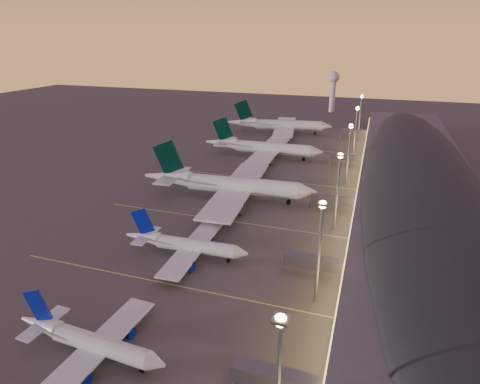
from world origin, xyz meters
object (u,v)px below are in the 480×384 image
(airliner_wide_near, at_px, (228,185))
(baggage_tug_a, at_px, (248,373))
(airliner_narrow_north, at_px, (185,245))
(radar_tower, at_px, (333,85))
(airliner_wide_far, at_px, (279,125))
(airliner_narrow_south, at_px, (89,342))
(airliner_wide_mid, at_px, (263,148))

(airliner_wide_near, distance_m, baggage_tug_a, 87.44)
(baggage_tug_a, bearing_deg, airliner_narrow_north, 126.50)
(airliner_wide_near, height_order, radar_tower, radar_tower)
(airliner_wide_far, xyz_separation_m, radar_tower, (23.06, 90.84, 16.38))
(baggage_tug_a, bearing_deg, airliner_narrow_south, -174.30)
(airliner_narrow_south, relative_size, baggage_tug_a, 8.48)
(airliner_wide_far, bearing_deg, baggage_tug_a, -87.72)
(airliner_narrow_north, xyz_separation_m, baggage_tug_a, (30.05, -35.99, -2.92))
(airliner_narrow_south, relative_size, airliner_narrow_north, 0.92)
(airliner_wide_mid, height_order, baggage_tug_a, airliner_wide_mid)
(airliner_narrow_south, relative_size, airliner_wide_near, 0.50)
(airliner_narrow_north, bearing_deg, baggage_tug_a, -52.13)
(radar_tower, relative_size, baggage_tug_a, 7.96)
(airliner_wide_near, xyz_separation_m, baggage_tug_a, (33.58, -80.57, -5.12))
(radar_tower, bearing_deg, airliner_wide_far, -104.25)
(airliner_wide_mid, relative_size, radar_tower, 1.91)
(radar_tower, bearing_deg, airliner_wide_mid, -97.17)
(airliner_narrow_north, xyz_separation_m, airliner_wide_far, (-10.53, 159.80, 2.02))
(airliner_narrow_south, relative_size, airliner_wide_far, 0.52)
(airliner_narrow_north, bearing_deg, airliner_wide_near, 92.54)
(airliner_narrow_south, height_order, airliner_wide_far, airliner_wide_far)
(baggage_tug_a, bearing_deg, airliner_wide_near, 109.27)
(airliner_wide_near, height_order, airliner_wide_mid, airliner_wide_near)
(radar_tower, bearing_deg, airliner_narrow_south, -92.65)
(airliner_wide_mid, bearing_deg, airliner_wide_far, 94.07)
(airliner_wide_far, bearing_deg, radar_tower, 66.33)
(airliner_wide_near, relative_size, airliner_wide_far, 1.03)
(airliner_wide_near, distance_m, airliner_wide_mid, 59.22)
(airliner_wide_far, bearing_deg, airliner_wide_near, -95.95)
(airliner_narrow_south, xyz_separation_m, radar_tower, (13.52, 291.58, 18.67))
(airliner_narrow_north, distance_m, airliner_wide_far, 160.16)
(airliner_wide_far, relative_size, radar_tower, 2.05)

